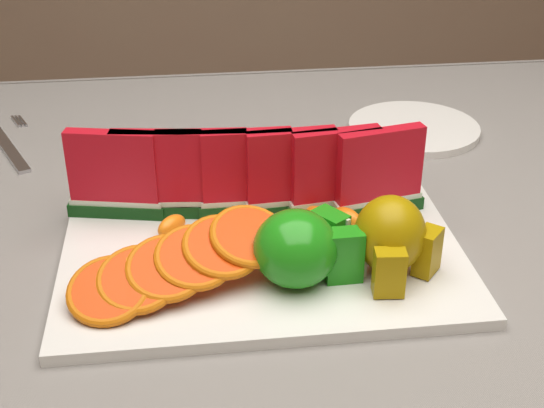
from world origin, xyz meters
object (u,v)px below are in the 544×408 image
object	(u,v)px
apple_cluster	(303,248)
side_plate	(414,128)
platter	(261,249)
pear_cluster	(392,237)
fork	(9,144)

from	to	relation	value
apple_cluster	side_plate	xyz separation A→B (m)	(0.21, 0.35, -0.04)
platter	apple_cluster	bearing A→B (deg)	-63.06
pear_cluster	platter	bearing A→B (deg)	151.63
platter	pear_cluster	bearing A→B (deg)	-28.37
platter	fork	xyz separation A→B (m)	(-0.30, 0.30, -0.00)
side_plate	fork	bearing A→B (deg)	178.08
pear_cluster	fork	size ratio (longest dim) A/B	0.49
side_plate	fork	size ratio (longest dim) A/B	1.13
platter	fork	bearing A→B (deg)	135.07
platter	apple_cluster	size ratio (longest dim) A/B	3.35
apple_cluster	fork	world-z (taller)	apple_cluster
platter	side_plate	distance (m)	0.38
apple_cluster	fork	xyz separation A→B (m)	(-0.34, 0.37, -0.04)
apple_cluster	pear_cluster	xyz separation A→B (m)	(0.08, -0.00, 0.01)
pear_cluster	fork	xyz separation A→B (m)	(-0.42, 0.37, -0.05)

